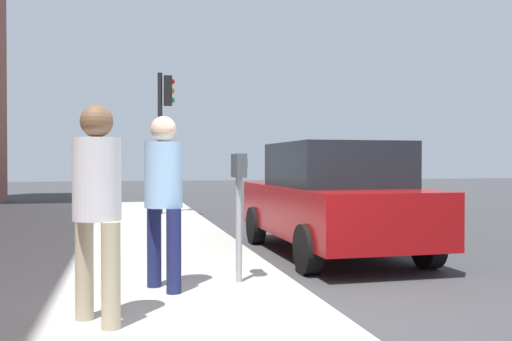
{
  "coord_description": "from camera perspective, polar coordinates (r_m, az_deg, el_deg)",
  "views": [
    {
      "loc": [
        -4.99,
        1.84,
        1.47
      ],
      "look_at": [
        1.37,
        0.35,
        1.37
      ],
      "focal_mm": 39.41,
      "sensor_mm": 36.0,
      "label": 1
    }
  ],
  "objects": [
    {
      "name": "ground_plane",
      "position": [
        5.52,
        6.99,
        -14.58
      ],
      "size": [
        80.0,
        80.0,
        0.0
      ],
      "primitive_type": "plane",
      "color": "#38383A",
      "rests_on": "ground"
    },
    {
      "name": "pedestrian_at_meter",
      "position": [
        5.85,
        -9.36,
        -1.69
      ],
      "size": [
        0.5,
        0.39,
        1.79
      ],
      "rotation": [
        0.0,
        0.0,
        -1.1
      ],
      "color": "#191E4C",
      "rests_on": "sidewalk_slab"
    },
    {
      "name": "parking_meter",
      "position": [
        6.16,
        -1.74,
        -1.96
      ],
      "size": [
        0.36,
        0.12,
        1.41
      ],
      "color": "gray",
      "rests_on": "sidewalk_slab"
    },
    {
      "name": "traffic_signal",
      "position": [
        14.61,
        -9.32,
        5.18
      ],
      "size": [
        0.24,
        0.44,
        3.6
      ],
      "color": "black",
      "rests_on": "sidewalk_slab"
    },
    {
      "name": "pedestrian_bystander",
      "position": [
        4.73,
        -15.84,
        -2.39
      ],
      "size": [
        0.47,
        0.39,
        1.78
      ],
      "rotation": [
        0.0,
        0.0,
        -0.96
      ],
      "color": "tan",
      "rests_on": "sidewalk_slab"
    },
    {
      "name": "parked_sedan_near",
      "position": [
        8.95,
        7.72,
        -2.83
      ],
      "size": [
        4.42,
        2.01,
        1.77
      ],
      "color": "maroon",
      "rests_on": "ground_plane"
    }
  ]
}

